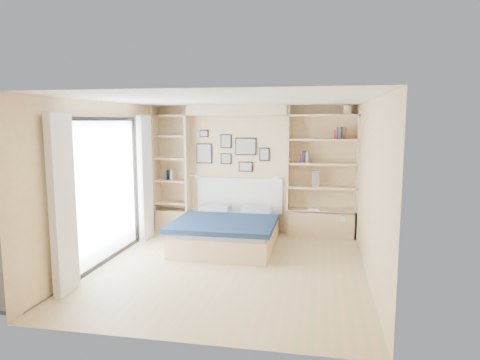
# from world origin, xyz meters

# --- Properties ---
(ground) EXTENTS (4.50, 4.50, 0.00)m
(ground) POSITION_xyz_m (0.00, 0.00, 0.00)
(ground) COLOR tan
(ground) RESTS_ON ground
(room_shell) EXTENTS (4.50, 4.50, 4.50)m
(room_shell) POSITION_xyz_m (-0.39, 1.52, 1.08)
(room_shell) COLOR #E1BF86
(room_shell) RESTS_ON ground
(bed) EXTENTS (1.73, 2.16, 1.07)m
(bed) POSITION_xyz_m (-0.28, 1.15, 0.28)
(bed) COLOR tan
(bed) RESTS_ON ground
(photo_gallery) EXTENTS (1.48, 0.02, 0.82)m
(photo_gallery) POSITION_xyz_m (-0.45, 2.22, 1.60)
(photo_gallery) COLOR black
(photo_gallery) RESTS_ON ground
(reading_lamps) EXTENTS (1.92, 0.12, 0.15)m
(reading_lamps) POSITION_xyz_m (-0.30, 2.00, 1.10)
(reading_lamps) COLOR silver
(reading_lamps) RESTS_ON ground
(shelf_decor) EXTENTS (3.60, 0.23, 2.03)m
(shelf_decor) POSITION_xyz_m (1.09, 2.07, 1.69)
(shelf_decor) COLOR #A51E1E
(shelf_decor) RESTS_ON ground
(deck) EXTENTS (3.20, 4.00, 0.05)m
(deck) POSITION_xyz_m (-3.60, 0.00, 0.00)
(deck) COLOR brown
(deck) RESTS_ON ground
(deck_chair) EXTENTS (0.76, 0.99, 0.88)m
(deck_chair) POSITION_xyz_m (-3.62, 0.88, 0.42)
(deck_chair) COLOR tan
(deck_chair) RESTS_ON ground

